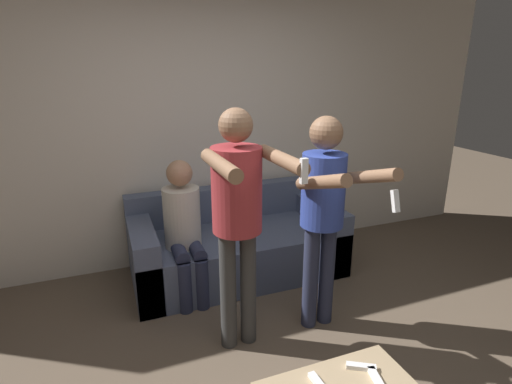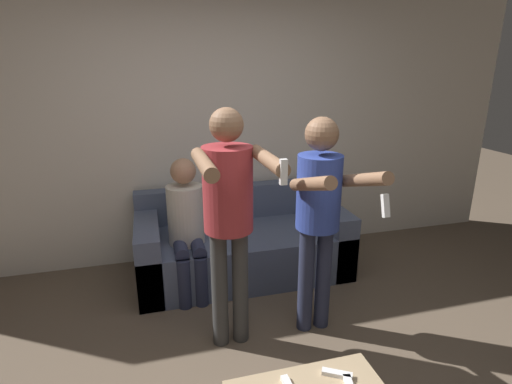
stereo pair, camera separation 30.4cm
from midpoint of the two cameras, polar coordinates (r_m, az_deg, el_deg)
wall_back at (r=3.84m, az=-10.51°, el=9.78°), size 6.40×0.06×2.70m
couch at (r=3.73m, az=-5.17°, el=-7.66°), size 1.88×0.90×0.74m
person_standing_left at (r=2.49m, az=-6.08°, el=-2.09°), size 0.44×0.70×1.62m
person_standing_right at (r=2.73m, az=6.59°, el=-1.69°), size 0.42×0.70×1.55m
person_seated at (r=3.31m, az=-12.89°, el=-4.63°), size 0.30×0.53×1.15m
remote_near at (r=2.19m, az=12.72°, el=-24.76°), size 0.07×0.15×0.02m
remote_mid at (r=2.13m, az=4.51°, el=-25.81°), size 0.04×0.15×0.02m
remote_far at (r=2.24m, az=10.76°, el=-23.45°), size 0.15×0.11×0.02m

